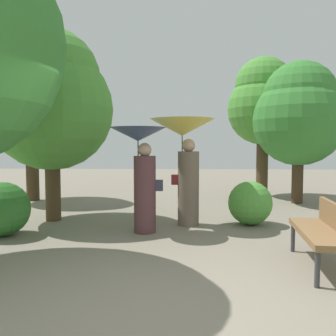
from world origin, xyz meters
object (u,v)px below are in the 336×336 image
object	(u,v)px
person_left	(141,162)
person_right	(184,148)
tree_mid_right	(263,102)
tree_far_back	(31,100)
park_bench	(324,229)
tree_near_right	(299,113)
tree_mid_left	(51,99)

from	to	relation	value
person_left	person_right	world-z (taller)	person_right
tree_mid_right	tree_far_back	distance (m)	6.92
tree_mid_right	park_bench	bearing A→B (deg)	-95.82
tree_far_back	person_right	bearing A→B (deg)	-33.87
tree_near_right	tree_mid_left	xyz separation A→B (m)	(-5.89, -2.44, 0.09)
person_left	tree_far_back	world-z (taller)	tree_far_back
person_right	tree_mid_right	bearing A→B (deg)	-30.62
tree_near_right	tree_far_back	size ratio (longest dim) A/B	0.89
tree_far_back	park_bench	bearing A→B (deg)	-40.72
person_right	tree_far_back	size ratio (longest dim) A/B	0.49
person_right	tree_near_right	world-z (taller)	tree_near_right
tree_near_right	tree_far_back	bearing A→B (deg)	178.75
person_right	person_left	bearing A→B (deg)	128.54
person_left	park_bench	xyz separation A→B (m)	(2.58, -1.76, -0.77)
tree_near_right	tree_mid_right	size ratio (longest dim) A/B	0.89
person_right	park_bench	world-z (taller)	person_right
person_right	tree_mid_right	xyz separation A→B (m)	(2.46, 4.13, 1.38)
person_right	tree_mid_left	distance (m)	2.96
tree_mid_left	tree_mid_right	world-z (taller)	tree_mid_right
person_left	park_bench	bearing A→B (deg)	-124.10
park_bench	tree_mid_left	distance (m)	5.68
tree_mid_right	person_left	bearing A→B (deg)	-124.32
person_left	person_right	distance (m)	1.03
tree_near_right	tree_mid_left	size ratio (longest dim) A/B	0.96
park_bench	tree_mid_left	size ratio (longest dim) A/B	0.39
person_left	tree_mid_right	xyz separation A→B (m)	(3.24, 4.75, 1.64)
tree_mid_left	park_bench	bearing A→B (deg)	-30.47
person_right	tree_near_right	size ratio (longest dim) A/B	0.55
tree_mid_right	tree_mid_left	bearing A→B (deg)	-143.90
tree_near_right	tree_mid_left	world-z (taller)	tree_mid_left
park_bench	tree_far_back	distance (m)	8.46
person_right	park_bench	xyz separation A→B (m)	(1.80, -2.37, -1.03)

